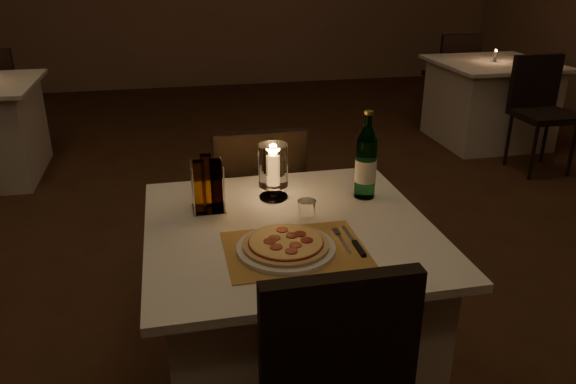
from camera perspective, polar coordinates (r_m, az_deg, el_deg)
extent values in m
cube|color=#432615|center=(3.03, -1.90, -9.54)|extent=(8.00, 10.00, 0.02)
cube|color=silver|center=(2.18, 0.11, -12.51)|extent=(0.88, 0.88, 0.71)
cube|color=silver|center=(1.99, 0.12, -3.80)|extent=(1.00, 1.00, 0.03)
cube|color=black|center=(1.51, 5.31, -15.37)|extent=(0.42, 0.05, 0.42)
cube|color=black|center=(2.81, -3.36, -1.42)|extent=(0.42, 0.42, 0.05)
cube|color=black|center=(2.56, -2.82, 1.59)|extent=(0.42, 0.05, 0.42)
cylinder|color=black|center=(3.10, -0.65, -3.92)|extent=(0.03, 0.03, 0.44)
cylinder|color=black|center=(3.05, -6.93, -4.51)|extent=(0.03, 0.03, 0.44)
cylinder|color=black|center=(2.80, 0.76, -7.00)|extent=(0.03, 0.03, 0.44)
cylinder|color=black|center=(2.76, -6.20, -7.71)|extent=(0.03, 0.03, 0.44)
cube|color=#B6863F|center=(1.82, 0.72, -5.88)|extent=(0.45, 0.34, 0.00)
cylinder|color=white|center=(1.81, -0.21, -5.73)|extent=(0.32, 0.32, 0.01)
cylinder|color=#D8B77F|center=(1.81, -0.21, -5.37)|extent=(0.28, 0.28, 0.01)
cylinder|color=maroon|center=(1.80, -0.21, -5.16)|extent=(0.24, 0.24, 0.00)
cylinder|color=#EACC7F|center=(1.80, -0.21, -5.06)|extent=(0.24, 0.24, 0.00)
cylinder|color=maroon|center=(1.84, 1.23, -4.28)|extent=(0.04, 0.04, 0.00)
cylinder|color=maroon|center=(1.83, 0.40, -4.44)|extent=(0.04, 0.04, 0.00)
cylinder|color=maroon|center=(1.87, -0.59, -3.85)|extent=(0.04, 0.04, 0.00)
cylinder|color=maroon|center=(1.82, -1.38, -4.67)|extent=(0.04, 0.04, 0.00)
cylinder|color=maroon|center=(1.80, -1.88, -5.02)|extent=(0.04, 0.04, 0.00)
cylinder|color=maroon|center=(1.76, -1.20, -5.61)|extent=(0.04, 0.04, 0.00)
cylinder|color=maroon|center=(1.74, 0.35, -6.01)|extent=(0.04, 0.04, 0.00)
cylinder|color=maroon|center=(1.77, 0.78, -5.41)|extent=(0.04, 0.04, 0.00)
cylinder|color=maroon|center=(1.80, 1.92, -4.92)|extent=(0.04, 0.04, 0.00)
cube|color=silver|center=(1.86, 5.70, -5.22)|extent=(0.01, 0.14, 0.00)
cube|color=silver|center=(1.93, 4.94, -4.06)|extent=(0.02, 0.05, 0.00)
cube|color=black|center=(1.83, 7.23, -5.71)|extent=(0.02, 0.10, 0.01)
cube|color=silver|center=(1.92, 6.16, -4.30)|extent=(0.01, 0.12, 0.00)
cylinder|color=#5EAF76|center=(2.19, 7.88, 2.34)|extent=(0.08, 0.08, 0.23)
cylinder|color=#5EAF76|center=(2.13, 8.17, 7.23)|extent=(0.03, 0.03, 0.04)
cylinder|color=gold|center=(2.13, 8.21, 7.98)|extent=(0.03, 0.03, 0.01)
cylinder|color=silver|center=(2.19, 7.88, 2.21)|extent=(0.08, 0.08, 0.09)
cylinder|color=white|center=(2.20, -1.48, -0.50)|extent=(0.11, 0.11, 0.01)
cylinder|color=white|center=(2.19, -1.49, 0.17)|extent=(0.02, 0.02, 0.04)
cylinder|color=white|center=(2.15, -1.52, 2.74)|extent=(0.11, 0.11, 0.17)
cylinder|color=white|center=(2.16, -1.52, 2.33)|extent=(0.03, 0.03, 0.12)
ellipsoid|color=orange|center=(2.13, -1.54, 4.26)|extent=(0.02, 0.02, 0.03)
cube|color=white|center=(2.12, -8.02, -1.73)|extent=(0.12, 0.12, 0.01)
cylinder|color=white|center=(2.03, -9.58, -0.11)|extent=(0.01, 0.01, 0.18)
cylinder|color=white|center=(2.04, -6.49, 0.15)|extent=(0.01, 0.01, 0.18)
cylinder|color=white|center=(2.13, -9.75, 1.03)|extent=(0.01, 0.01, 0.18)
cylinder|color=white|center=(2.14, -6.81, 1.27)|extent=(0.01, 0.01, 0.18)
cube|color=#BF8C33|center=(2.05, -8.94, 0.47)|extent=(0.04, 0.04, 0.20)
cube|color=#3F1E14|center=(2.05, -7.27, 0.61)|extent=(0.04, 0.04, 0.20)
cube|color=#BF8C33|center=(2.11, -8.24, 1.15)|extent=(0.04, 0.04, 0.20)
cylinder|color=black|center=(5.83, -24.89, 6.97)|extent=(0.03, 0.03, 0.44)
cylinder|color=black|center=(5.51, -25.56, 6.01)|extent=(0.03, 0.03, 0.44)
cube|color=silver|center=(5.52, 19.69, 8.42)|extent=(0.88, 0.88, 0.71)
cube|color=silver|center=(5.45, 20.21, 12.17)|extent=(1.00, 1.00, 0.03)
cube|color=black|center=(4.86, 24.63, 7.09)|extent=(0.42, 0.42, 0.05)
cube|color=black|center=(4.96, 23.84, 10.25)|extent=(0.42, 0.05, 0.42)
cylinder|color=black|center=(4.70, 23.65, 3.66)|extent=(0.03, 0.03, 0.44)
cylinder|color=black|center=(4.90, 26.91, 3.84)|extent=(0.03, 0.03, 0.44)
cylinder|color=black|center=(4.96, 21.47, 4.97)|extent=(0.03, 0.03, 0.44)
cylinder|color=black|center=(5.15, 24.65, 5.10)|extent=(0.03, 0.03, 0.44)
cube|color=black|center=(6.18, 16.02, 11.31)|extent=(0.42, 0.42, 0.05)
cube|color=black|center=(5.98, 17.08, 13.07)|extent=(0.42, 0.05, 0.42)
cylinder|color=black|center=(6.45, 16.45, 9.54)|extent=(0.03, 0.03, 0.44)
cylinder|color=black|center=(6.30, 13.68, 9.51)|extent=(0.03, 0.03, 0.44)
cylinder|color=black|center=(6.17, 17.91, 8.77)|extent=(0.03, 0.03, 0.44)
cylinder|color=black|center=(6.01, 15.05, 8.73)|extent=(0.03, 0.03, 0.44)
cylinder|color=white|center=(5.44, 20.30, 12.79)|extent=(0.03, 0.03, 0.09)
ellipsoid|color=orange|center=(5.43, 20.38, 13.33)|extent=(0.01, 0.01, 0.02)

